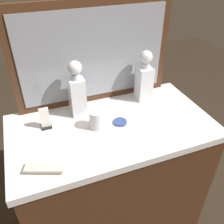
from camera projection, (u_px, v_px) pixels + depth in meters
ground_plane at (112, 217)px, 1.71m from camera, size 6.00×6.00×0.00m
dresser at (112, 178)px, 1.47m from camera, size 1.03×0.56×0.82m
dresser_mirror at (94, 55)px, 1.28m from camera, size 0.86×0.03×0.55m
crystal_decanter_far_right at (77, 94)px, 1.25m from camera, size 0.08×0.08×0.30m
crystal_decanter_front at (144, 80)px, 1.38m from camera, size 0.08×0.08×0.29m
crystal_tumbler_rear at (97, 120)px, 1.20m from camera, size 0.07×0.07×0.09m
silver_brush_right at (45, 168)px, 0.99m from camera, size 0.17×0.11×0.02m
porcelain_dish at (120, 121)px, 1.25m from camera, size 0.07×0.07×0.01m
napkin_holder at (45, 119)px, 1.20m from camera, size 0.05×0.05×0.11m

